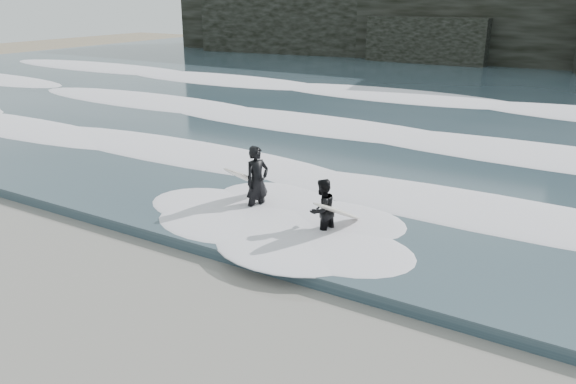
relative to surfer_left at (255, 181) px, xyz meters
The scene contains 8 objects.
ground 6.01m from the surfer_left, 77.95° to the right, with size 120.00×120.00×0.00m, color #8B7555.
sea 23.25m from the surfer_left, 86.95° to the left, with size 90.00×52.00×0.30m, color #30424C.
headland 40.42m from the surfer_left, 88.24° to the left, with size 70.00×9.00×10.00m, color black.
foam_near 3.49m from the surfer_left, 68.85° to the left, with size 60.00×3.20×0.20m, color white.
foam_mid 10.29m from the surfer_left, 83.08° to the left, with size 60.00×4.00×0.24m, color white.
foam_far 19.25m from the surfer_left, 86.31° to the left, with size 60.00×4.80×0.30m, color white.
surfer_left is the anchor object (origin of this frame).
surfer_right 2.45m from the surfer_left, 11.92° to the right, with size 1.24×2.04×1.61m.
Camera 1 is at (7.01, -6.14, 5.86)m, focal length 35.00 mm.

